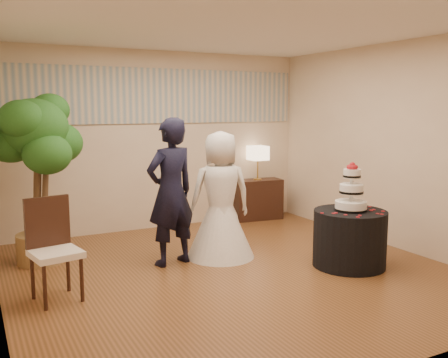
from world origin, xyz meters
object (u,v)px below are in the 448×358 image
groom (171,192)px  wedding_cake (351,187)px  bride (220,195)px  side_chair (56,251)px  table_lamp (258,163)px  ficus_tree (37,178)px  cake_table (350,238)px  console (257,199)px

groom → wedding_cake: groom is taller
bride → side_chair: 2.22m
table_lamp → groom: bearing=-143.4°
bride → table_lamp: 2.30m
bride → wedding_cake: (1.22, -1.07, 0.17)m
groom → ficus_tree: ficus_tree is taller
bride → table_lamp: bride is taller
groom → side_chair: bearing=7.9°
cake_table → table_lamp: bearing=82.7°
wedding_cake → table_lamp: (0.35, 2.74, -0.00)m
cake_table → wedding_cake: 0.64m
groom → cake_table: groom is taller
cake_table → console: same height
groom → side_chair: (-1.45, -0.58, -0.39)m
bride → wedding_cake: bearing=149.1°
wedding_cake → ficus_tree: ficus_tree is taller
bride → cake_table: bride is taller
wedding_cake → side_chair: size_ratio=0.57×
cake_table → console: bearing=82.7°
wedding_cake → side_chair: (-3.35, 0.50, -0.47)m
table_lamp → wedding_cake: bearing=-97.3°
cake_table → table_lamp: table_lamp is taller
wedding_cake → table_lamp: 2.76m
bride → console: (1.57, 1.67, -0.47)m
console → wedding_cake: bearing=-90.9°
table_lamp → cake_table: bearing=-97.3°
bride → wedding_cake: size_ratio=2.77×
ficus_tree → side_chair: (-0.02, -1.39, -0.56)m
console → ficus_tree: 3.84m
bride → ficus_tree: ficus_tree is taller
bride → console: bride is taller
wedding_cake → console: size_ratio=0.71×
groom → console: groom is taller
bride → groom: bearing=9.6°
groom → cake_table: (1.89, -1.08, -0.56)m
groom → side_chair: size_ratio=1.75×
wedding_cake → side_chair: bearing=171.5°
table_lamp → side_chair: (-3.70, -2.24, -0.46)m
groom → ficus_tree: 1.66m
console → ficus_tree: ficus_tree is taller
ficus_tree → bride: bearing=-21.2°
table_lamp → ficus_tree: bearing=-166.9°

